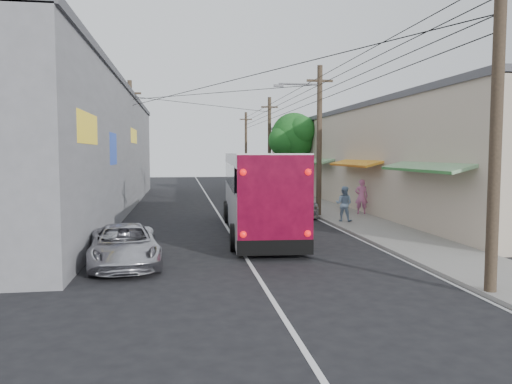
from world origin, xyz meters
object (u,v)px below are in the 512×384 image
Objects in this scene: coach_bus at (258,191)px; parked_car_mid at (256,187)px; parked_car_far at (263,185)px; pedestrian_near at (361,197)px; pedestrian_far at (344,204)px; parked_suv at (289,201)px; jeepney at (124,245)px.

parked_car_mid is (2.59, 17.52, -0.99)m from coach_bus.
pedestrian_near is at bearing -85.65° from parked_car_far.
pedestrian_far is (1.12, -17.49, 0.15)m from parked_car_far.
parked_car_far reaches higher than parked_suv.
parked_suv is 3.94m from pedestrian_near.
pedestrian_far is (-1.88, -2.69, -0.09)m from pedestrian_near.
jeepney is 26.53m from parked_car_far.
coach_bus is 19.69m from parked_car_far.
parked_car_far is at bearing 84.43° from parked_suv.
parked_car_mid is at bearing 84.99° from coach_bus.
parked_car_far is at bearing 73.40° from parked_car_mid.
pedestrian_near is at bearing -16.74° from parked_suv.
coach_bus reaches higher than pedestrian_far.
coach_bus reaches higher than pedestrian_near.
pedestrian_far is at bearing 26.01° from coach_bus.
pedestrian_far is (1.92, -3.67, 0.20)m from parked_suv.
pedestrian_far reaches higher than parked_suv.
parked_car_mid is 2.02m from parked_car_far.
coach_bus is at bearing 55.87° from pedestrian_far.
coach_bus is 7.74m from jeepney.
jeepney is at bearing -126.08° from parked_suv.
jeepney is at bearing -115.57° from parked_car_far.
pedestrian_far reaches higher than parked_car_far.
jeepney is 0.89× the size of parked_car_far.
parked_car_far is 2.63× the size of pedestrian_near.
parked_suv is at bearing 49.05° from jeepney.
coach_bus is at bearing 42.05° from jeepney.
pedestrian_near is 3.29m from pedestrian_far.
parked_car_far is 17.53m from pedestrian_far.
coach_bus is 4.95m from pedestrian_far.
parked_car_mid is at bearing -49.76° from pedestrian_far.
parked_suv is (7.60, 11.34, 0.15)m from jeepney.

